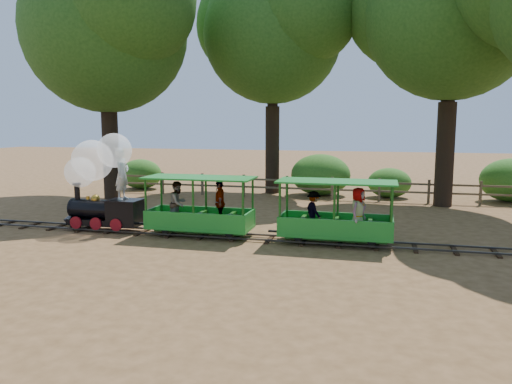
% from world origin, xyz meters
% --- Properties ---
extents(ground, '(90.00, 90.00, 0.00)m').
position_xyz_m(ground, '(0.00, 0.00, 0.00)').
color(ground, '#9B6C43').
rests_on(ground, ground).
extents(track, '(22.00, 1.00, 0.10)m').
position_xyz_m(track, '(0.00, 0.00, 0.07)').
color(track, '#3F3D3A').
rests_on(track, ground).
extents(locomotive, '(2.70, 1.27, 3.11)m').
position_xyz_m(locomotive, '(-5.46, 0.07, 1.74)').
color(locomotive, black).
rests_on(locomotive, ground).
extents(carriage_front, '(3.23, 1.32, 1.68)m').
position_xyz_m(carriage_front, '(-2.14, -0.02, 0.80)').
color(carriage_front, '#1E8D29').
rests_on(carriage_front, track).
extents(carriage_rear, '(3.23, 1.36, 1.68)m').
position_xyz_m(carriage_rear, '(1.88, -0.04, 0.77)').
color(carriage_rear, '#1E8D29').
rests_on(carriage_rear, track).
extents(oak_nw, '(8.71, 7.67, 10.73)m').
position_xyz_m(oak_nw, '(-8.53, 6.09, 7.60)').
color(oak_nw, '#2D2116').
rests_on(oak_nw, ground).
extents(oak_nc, '(8.00, 7.04, 10.60)m').
position_xyz_m(oak_nc, '(-2.03, 9.59, 7.72)').
color(oak_nc, '#2D2116').
rests_on(oak_nc, ground).
extents(oak_ne, '(8.36, 7.36, 10.87)m').
position_xyz_m(oak_ne, '(5.47, 7.59, 7.87)').
color(oak_ne, '#2D2116').
rests_on(oak_ne, ground).
extents(fence, '(18.10, 0.10, 1.00)m').
position_xyz_m(fence, '(0.00, 8.00, 0.58)').
color(fence, brown).
rests_on(fence, ground).
extents(shrub_west, '(2.17, 1.67, 1.50)m').
position_xyz_m(shrub_west, '(-8.78, 9.30, 0.75)').
color(shrub_west, '#2D6B1E').
rests_on(shrub_west, ground).
extents(shrub_mid_w, '(2.75, 2.12, 1.90)m').
position_xyz_m(shrub_mid_w, '(0.33, 9.30, 0.95)').
color(shrub_mid_w, '#2D6B1E').
rests_on(shrub_mid_w, ground).
extents(shrub_mid_e, '(1.92, 1.48, 1.33)m').
position_xyz_m(shrub_mid_e, '(3.42, 9.30, 0.67)').
color(shrub_mid_e, '#2D6B1E').
rests_on(shrub_mid_e, ground).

